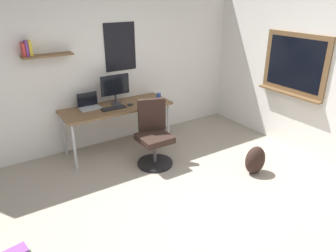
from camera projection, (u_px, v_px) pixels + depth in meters
ground_plane at (194, 218)px, 3.59m from camera, size 5.20×5.20×0.00m
wall_back at (103, 64)px, 4.98m from camera, size 5.00×0.30×2.60m
desk at (117, 110)px, 4.93m from camera, size 1.69×0.63×0.72m
office_chair at (154, 137)px, 4.60m from camera, size 0.53×0.55×0.95m
laptop at (89, 105)px, 4.81m from camera, size 0.31×0.21×0.23m
monitor_primary at (115, 87)px, 4.90m from camera, size 0.46×0.17×0.46m
keyboard at (113, 108)px, 4.80m from camera, size 0.37×0.13×0.02m
computer_mouse at (130, 104)px, 4.94m from camera, size 0.10×0.06×0.03m
coffee_mug at (159, 96)px, 5.23m from camera, size 0.08×0.08×0.09m
backpack at (255, 160)px, 4.41m from camera, size 0.32×0.22×0.41m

